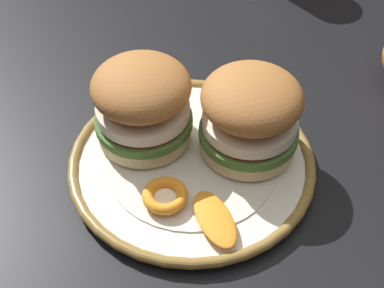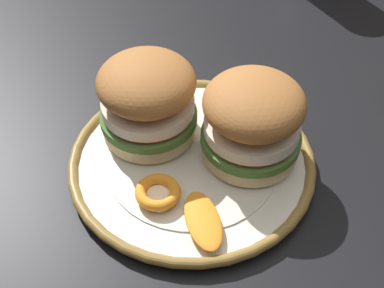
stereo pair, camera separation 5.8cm
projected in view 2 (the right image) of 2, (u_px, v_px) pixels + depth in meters
dining_table at (187, 211)px, 0.73m from camera, size 1.32×0.99×0.73m
dinner_plate at (192, 163)px, 0.65m from camera, size 0.28×0.28×0.02m
sandwich_half_left at (149, 97)px, 0.64m from camera, size 0.14×0.14×0.10m
sandwich_half_right at (253, 119)px, 0.62m from camera, size 0.15×0.15×0.10m
orange_peel_curled at (158, 192)px, 0.60m from camera, size 0.07×0.07×0.01m
orange_peel_strip_long at (203, 220)px, 0.58m from camera, size 0.07×0.08×0.01m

